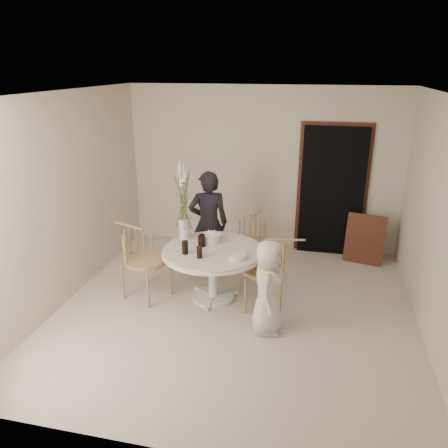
% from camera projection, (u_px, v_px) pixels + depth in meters
% --- Properties ---
extents(ground, '(4.50, 4.50, 0.00)m').
position_uv_depth(ground, '(235.00, 311.00, 5.64)').
color(ground, beige).
rests_on(ground, ground).
extents(room_shell, '(4.50, 4.50, 4.50)m').
position_uv_depth(room_shell, '(236.00, 190.00, 5.08)').
color(room_shell, white).
rests_on(room_shell, ground).
extents(doorway, '(1.00, 0.10, 2.10)m').
position_uv_depth(doorway, '(332.00, 192.00, 7.04)').
color(doorway, black).
rests_on(doorway, ground).
extents(door_trim, '(1.12, 0.03, 2.22)m').
position_uv_depth(door_trim, '(332.00, 188.00, 7.06)').
color(door_trim, brown).
rests_on(door_trim, ground).
extents(table, '(1.33, 1.33, 0.73)m').
position_uv_depth(table, '(213.00, 257.00, 5.73)').
color(table, silver).
rests_on(table, ground).
extents(picture_frame, '(0.62, 0.31, 0.79)m').
position_uv_depth(picture_frame, '(365.00, 239.00, 6.89)').
color(picture_frame, brown).
rests_on(picture_frame, ground).
extents(chair_far, '(0.52, 0.55, 0.85)m').
position_uv_depth(chair_far, '(253.00, 234.00, 6.68)').
color(chair_far, tan).
rests_on(chair_far, ground).
extents(chair_right, '(0.63, 0.59, 0.96)m').
position_uv_depth(chair_right, '(274.00, 263.00, 5.56)').
color(chair_right, tan).
rests_on(chair_right, ground).
extents(chair_left, '(0.71, 0.68, 0.99)m').
position_uv_depth(chair_left, '(138.00, 251.00, 5.85)').
color(chair_left, tan).
rests_on(chair_left, ground).
extents(girl, '(0.67, 0.54, 1.59)m').
position_uv_depth(girl, '(208.00, 224.00, 6.41)').
color(girl, black).
rests_on(girl, ground).
extents(boy, '(0.37, 0.56, 1.15)m').
position_uv_depth(boy, '(268.00, 287.00, 5.03)').
color(boy, silver).
rests_on(boy, ground).
extents(birthday_cake, '(0.25, 0.25, 0.17)m').
position_uv_depth(birthday_cake, '(211.00, 238.00, 5.88)').
color(birthday_cake, white).
rests_on(birthday_cake, table).
extents(cola_tumbler_a, '(0.08, 0.08, 0.17)m').
position_uv_depth(cola_tumbler_a, '(185.00, 247.00, 5.52)').
color(cola_tumbler_a, black).
rests_on(cola_tumbler_a, table).
extents(cola_tumbler_b, '(0.07, 0.07, 0.15)m').
position_uv_depth(cola_tumbler_b, '(199.00, 252.00, 5.41)').
color(cola_tumbler_b, black).
rests_on(cola_tumbler_b, table).
extents(cola_tumbler_c, '(0.08, 0.08, 0.14)m').
position_uv_depth(cola_tumbler_c, '(200.00, 241.00, 5.76)').
color(cola_tumbler_c, black).
rests_on(cola_tumbler_c, table).
extents(cola_tumbler_d, '(0.08, 0.08, 0.17)m').
position_uv_depth(cola_tumbler_d, '(202.00, 240.00, 5.75)').
color(cola_tumbler_d, black).
rests_on(cola_tumbler_d, table).
extents(plate_stack, '(0.25, 0.25, 0.05)m').
position_uv_depth(plate_stack, '(238.00, 256.00, 5.40)').
color(plate_stack, silver).
rests_on(plate_stack, table).
extents(flower_vase, '(0.15, 0.15, 1.12)m').
position_uv_depth(flower_vase, '(183.00, 202.00, 5.86)').
color(flower_vase, silver).
rests_on(flower_vase, table).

